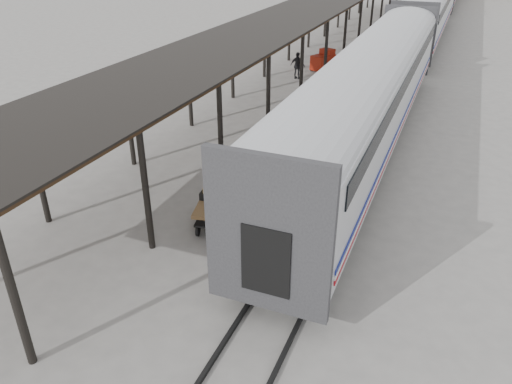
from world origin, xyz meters
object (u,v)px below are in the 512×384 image
at_px(baggage_cart, 219,205).
at_px(pedestrian, 298,66).
at_px(porter, 216,188).
at_px(luggage_tug, 323,61).

relative_size(baggage_cart, pedestrian, 1.53).
height_order(porter, pedestrian, porter).
distance_m(baggage_cart, porter, 1.22).
distance_m(baggage_cart, pedestrian, 18.42).
xyz_separation_m(baggage_cart, porter, (0.25, -0.65, 1.00)).
relative_size(luggage_tug, pedestrian, 1.09).
height_order(luggage_tug, porter, porter).
xyz_separation_m(luggage_tug, pedestrian, (-0.98, -2.71, 0.20)).
height_order(baggage_cart, pedestrian, pedestrian).
bearing_deg(baggage_cart, luggage_tug, 82.29).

